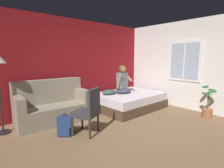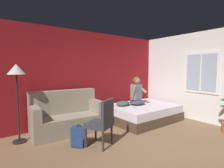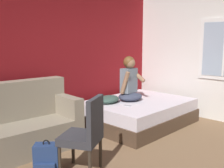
{
  "view_description": "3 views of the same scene",
  "coord_description": "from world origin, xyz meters",
  "px_view_note": "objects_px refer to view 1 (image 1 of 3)",
  "views": [
    {
      "loc": [
        -2.42,
        -2.19,
        1.6
      ],
      "look_at": [
        0.63,
        1.28,
        0.89
      ],
      "focal_mm": 28.0,
      "sensor_mm": 36.0,
      "label": 1
    },
    {
      "loc": [
        -2.42,
        -2.19,
        1.6
      ],
      "look_at": [
        0.37,
        1.55,
        1.19
      ],
      "focal_mm": 28.0,
      "sensor_mm": 36.0,
      "label": 2
    },
    {
      "loc": [
        -2.48,
        -1.67,
        1.65
      ],
      "look_at": [
        0.67,
        1.42,
        0.92
      ],
      "focal_mm": 42.0,
      "sensor_mm": 36.0,
      "label": 3
    }
  ],
  "objects_px": {
    "couch": "(52,106)",
    "cell_phone": "(120,96)",
    "backpack": "(65,126)",
    "throw_pillow": "(109,92)",
    "bed": "(128,101)",
    "person_seated": "(123,82)",
    "potted_plant": "(208,106)",
    "side_chair": "(88,110)"
  },
  "relations": [
    {
      "from": "person_seated",
      "to": "potted_plant",
      "type": "bearing_deg",
      "value": -63.86
    },
    {
      "from": "bed",
      "to": "side_chair",
      "type": "xyz_separation_m",
      "value": [
        -2.02,
        -0.78,
        0.3
      ]
    },
    {
      "from": "couch",
      "to": "side_chair",
      "type": "bearing_deg",
      "value": -78.03
    },
    {
      "from": "potted_plant",
      "to": "throw_pillow",
      "type": "bearing_deg",
      "value": 123.23
    },
    {
      "from": "couch",
      "to": "cell_phone",
      "type": "xyz_separation_m",
      "value": [
        1.79,
        -0.59,
        0.09
      ]
    },
    {
      "from": "throw_pillow",
      "to": "potted_plant",
      "type": "distance_m",
      "value": 2.75
    },
    {
      "from": "couch",
      "to": "potted_plant",
      "type": "relative_size",
      "value": 2.06
    },
    {
      "from": "bed",
      "to": "side_chair",
      "type": "distance_m",
      "value": 2.19
    },
    {
      "from": "side_chair",
      "to": "backpack",
      "type": "height_order",
      "value": "side_chair"
    },
    {
      "from": "bed",
      "to": "throw_pillow",
      "type": "xyz_separation_m",
      "value": [
        -0.56,
        0.28,
        0.31
      ]
    },
    {
      "from": "person_seated",
      "to": "cell_phone",
      "type": "distance_m",
      "value": 0.59
    },
    {
      "from": "couch",
      "to": "throw_pillow",
      "type": "distance_m",
      "value": 1.73
    },
    {
      "from": "throw_pillow",
      "to": "cell_phone",
      "type": "xyz_separation_m",
      "value": [
        0.07,
        -0.43,
        -0.07
      ]
    },
    {
      "from": "person_seated",
      "to": "cell_phone",
      "type": "height_order",
      "value": "person_seated"
    },
    {
      "from": "backpack",
      "to": "cell_phone",
      "type": "xyz_separation_m",
      "value": [
        1.91,
        0.34,
        0.29
      ]
    },
    {
      "from": "person_seated",
      "to": "throw_pillow",
      "type": "bearing_deg",
      "value": 162.33
    },
    {
      "from": "bed",
      "to": "person_seated",
      "type": "height_order",
      "value": "person_seated"
    },
    {
      "from": "bed",
      "to": "person_seated",
      "type": "relative_size",
      "value": 2.35
    },
    {
      "from": "cell_phone",
      "to": "couch",
      "type": "bearing_deg",
      "value": 149.57
    },
    {
      "from": "couch",
      "to": "throw_pillow",
      "type": "relative_size",
      "value": 3.65
    },
    {
      "from": "bed",
      "to": "backpack",
      "type": "height_order",
      "value": "bed"
    },
    {
      "from": "side_chair",
      "to": "cell_phone",
      "type": "distance_m",
      "value": 1.66
    },
    {
      "from": "person_seated",
      "to": "couch",
      "type": "bearing_deg",
      "value": 171.89
    },
    {
      "from": "side_chair",
      "to": "couch",
      "type": "bearing_deg",
      "value": 101.97
    },
    {
      "from": "throw_pillow",
      "to": "cell_phone",
      "type": "relative_size",
      "value": 3.33
    },
    {
      "from": "person_seated",
      "to": "potted_plant",
      "type": "height_order",
      "value": "person_seated"
    },
    {
      "from": "couch",
      "to": "person_seated",
      "type": "relative_size",
      "value": 2.0
    },
    {
      "from": "backpack",
      "to": "cell_phone",
      "type": "distance_m",
      "value": 1.96
    },
    {
      "from": "bed",
      "to": "potted_plant",
      "type": "bearing_deg",
      "value": -64.99
    },
    {
      "from": "bed",
      "to": "cell_phone",
      "type": "xyz_separation_m",
      "value": [
        -0.49,
        -0.14,
        0.25
      ]
    },
    {
      "from": "couch",
      "to": "cell_phone",
      "type": "distance_m",
      "value": 1.89
    },
    {
      "from": "person_seated",
      "to": "throw_pillow",
      "type": "distance_m",
      "value": 0.55
    },
    {
      "from": "backpack",
      "to": "cell_phone",
      "type": "relative_size",
      "value": 3.18
    },
    {
      "from": "side_chair",
      "to": "potted_plant",
      "type": "relative_size",
      "value": 1.15
    },
    {
      "from": "person_seated",
      "to": "cell_phone",
      "type": "relative_size",
      "value": 6.08
    },
    {
      "from": "throw_pillow",
      "to": "cell_phone",
      "type": "distance_m",
      "value": 0.44
    },
    {
      "from": "couch",
      "to": "side_chair",
      "type": "distance_m",
      "value": 1.26
    },
    {
      "from": "couch",
      "to": "cell_phone",
      "type": "relative_size",
      "value": 12.16
    },
    {
      "from": "couch",
      "to": "bed",
      "type": "bearing_deg",
      "value": -11.17
    },
    {
      "from": "person_seated",
      "to": "throw_pillow",
      "type": "xyz_separation_m",
      "value": [
        -0.45,
        0.14,
        -0.29
      ]
    },
    {
      "from": "backpack",
      "to": "cell_phone",
      "type": "bearing_deg",
      "value": 10.14
    },
    {
      "from": "backpack",
      "to": "potted_plant",
      "type": "relative_size",
      "value": 0.54
    }
  ]
}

